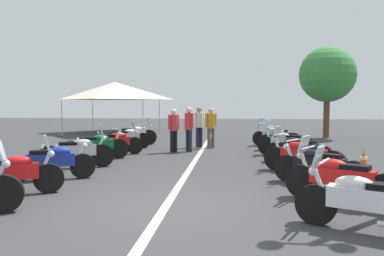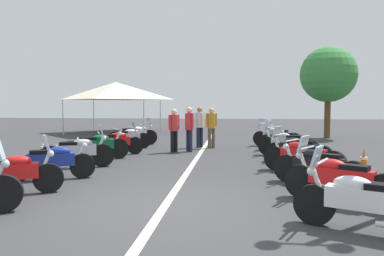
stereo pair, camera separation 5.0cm
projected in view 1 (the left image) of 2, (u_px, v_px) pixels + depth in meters
name	position (u px, v px, depth m)	size (l,w,h in m)	color
ground_plane	(165.00, 207.00, 6.54)	(80.00, 80.00, 0.00)	#38383A
lane_centre_stripe	(194.00, 162.00, 11.58)	(24.14, 0.16, 0.01)	beige
motorcycle_left_row_1	(10.00, 173.00, 7.32)	(1.10, 1.93, 1.19)	black
motorcycle_left_row_2	(52.00, 161.00, 8.86)	(1.01, 1.94, 0.98)	black
motorcycle_left_row_3	(77.00, 151.00, 10.52)	(1.01, 1.98, 1.22)	black
motorcycle_left_row_4	(96.00, 146.00, 11.97)	(1.31, 1.91, 1.01)	black
motorcycle_left_row_5	(115.00, 142.00, 13.28)	(1.01, 1.99, 1.20)	black
motorcycle_left_row_6	(126.00, 138.00, 14.93)	(1.25, 1.78, 1.00)	black
motorcycle_left_row_7	(133.00, 135.00, 16.30)	(1.21, 1.95, 1.22)	black
motorcycle_right_row_0	(365.00, 201.00, 5.21)	(1.06, 1.87, 1.19)	black
motorcycle_right_row_1	(340.00, 178.00, 6.71)	(1.24, 1.87, 1.21)	black
motorcycle_right_row_2	(318.00, 166.00, 8.19)	(1.29, 1.84, 1.00)	black
motorcycle_right_row_3	(302.00, 155.00, 9.73)	(1.24, 1.96, 1.22)	black
motorcycle_right_row_4	(298.00, 149.00, 11.21)	(1.23, 1.83, 0.99)	black
motorcycle_right_row_5	(287.00, 143.00, 12.80)	(1.11, 1.98, 1.22)	black
motorcycle_right_row_6	(282.00, 139.00, 14.18)	(1.17, 1.76, 1.21)	black
motorcycle_right_row_7	(275.00, 136.00, 15.65)	(1.25, 1.93, 1.21)	black
traffic_cone_0	(364.00, 160.00, 10.11)	(0.36, 0.36, 0.61)	orange
bystander_0	(189.00, 126.00, 14.08)	(0.43, 0.37, 1.70)	#1E2338
bystander_2	(199.00, 124.00, 15.49)	(0.40, 0.40, 1.70)	#1E2338
bystander_3	(211.00, 125.00, 15.25)	(0.32, 0.46, 1.66)	brown
bystander_4	(174.00, 127.00, 13.94)	(0.44, 0.36, 1.63)	black
roadside_tree_0	(327.00, 75.00, 19.72)	(2.95, 2.95, 4.87)	brown
event_tent	(115.00, 91.00, 23.31)	(5.28, 5.28, 3.20)	beige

